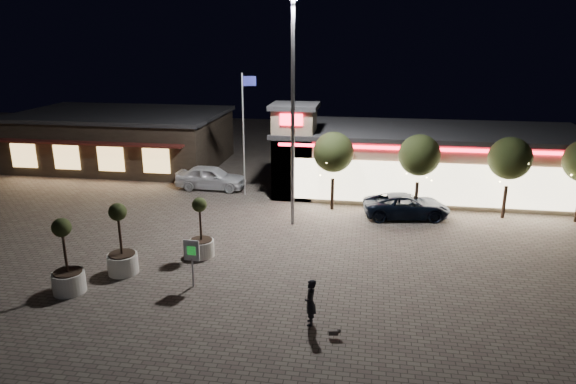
% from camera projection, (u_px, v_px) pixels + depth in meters
% --- Properties ---
extents(ground, '(90.00, 90.00, 0.00)m').
position_uv_depth(ground, '(218.00, 286.00, 21.84)').
color(ground, '#635A50').
rests_on(ground, ground).
extents(retail_building, '(20.40, 8.40, 6.10)m').
position_uv_depth(retail_building, '(420.00, 159.00, 34.66)').
color(retail_building, tan).
rests_on(retail_building, ground).
extents(restaurant_building, '(16.40, 11.00, 4.30)m').
position_uv_depth(restaurant_building, '(123.00, 138.00, 42.21)').
color(restaurant_building, '#382D23').
rests_on(restaurant_building, ground).
extents(floodlight_pole, '(0.60, 0.40, 12.38)m').
position_uv_depth(floodlight_pole, '(293.00, 99.00, 27.03)').
color(floodlight_pole, gray).
rests_on(floodlight_pole, ground).
extents(flagpole, '(0.95, 0.10, 8.00)m').
position_uv_depth(flagpole, '(245.00, 125.00, 33.01)').
color(flagpole, white).
rests_on(flagpole, ground).
extents(string_tree_a, '(2.42, 2.42, 4.79)m').
position_uv_depth(string_tree_a, '(333.00, 152.00, 30.56)').
color(string_tree_a, '#332319').
rests_on(string_tree_a, ground).
extents(string_tree_b, '(2.42, 2.42, 4.79)m').
position_uv_depth(string_tree_b, '(419.00, 155.00, 29.79)').
color(string_tree_b, '#332319').
rests_on(string_tree_b, ground).
extents(string_tree_c, '(2.42, 2.42, 4.79)m').
position_uv_depth(string_tree_c, '(510.00, 159.00, 29.03)').
color(string_tree_c, '#332319').
rests_on(string_tree_c, ground).
extents(pickup_truck, '(5.28, 3.05, 1.38)m').
position_uv_depth(pickup_truck, '(406.00, 206.00, 30.01)').
color(pickup_truck, black).
rests_on(pickup_truck, ground).
extents(white_sedan, '(4.90, 2.05, 1.66)m').
position_uv_depth(white_sedan, '(211.00, 177.00, 35.52)').
color(white_sedan, white).
rests_on(white_sedan, ground).
extents(pedestrian, '(0.50, 0.70, 1.77)m').
position_uv_depth(pedestrian, '(310.00, 302.00, 18.76)').
color(pedestrian, black).
rests_on(pedestrian, ground).
extents(dog, '(0.45, 0.21, 0.24)m').
position_uv_depth(dog, '(335.00, 332.00, 18.07)').
color(dog, '#59514C').
rests_on(dog, ground).
extents(planter_left, '(1.34, 1.34, 3.29)m').
position_uv_depth(planter_left, '(122.00, 252.00, 22.81)').
color(planter_left, silver).
rests_on(planter_left, ground).
extents(planter_mid, '(1.32, 1.32, 3.26)m').
position_uv_depth(planter_mid, '(67.00, 270.00, 21.09)').
color(planter_mid, silver).
rests_on(planter_mid, ground).
extents(planter_right, '(1.21, 1.21, 2.97)m').
position_uv_depth(planter_right, '(201.00, 238.00, 24.61)').
color(planter_right, silver).
rests_on(planter_right, ground).
extents(valet_sign, '(0.70, 0.13, 2.11)m').
position_uv_depth(valet_sign, '(192.00, 254.00, 21.42)').
color(valet_sign, gray).
rests_on(valet_sign, ground).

